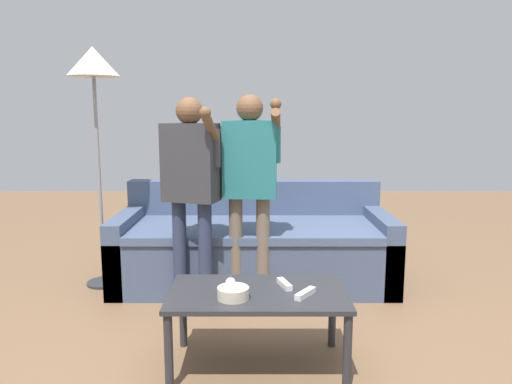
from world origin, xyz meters
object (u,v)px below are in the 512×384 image
(couch, at_px, (254,246))
(floor_lamp, at_px, (95,76))
(game_remote_nunchuk, at_px, (231,282))
(player_center, at_px, (250,175))
(player_left, at_px, (192,178))
(game_remote_wand_far, at_px, (306,293))
(coffee_table, at_px, (259,301))
(game_remote_wand_near, at_px, (285,284))
(snack_bowl, at_px, (234,293))

(couch, bearing_deg, floor_lamp, -175.25)
(game_remote_nunchuk, xyz_separation_m, player_center, (0.09, 0.83, 0.49))
(player_left, distance_m, game_remote_wand_far, 1.22)
(floor_lamp, xyz_separation_m, player_center, (1.18, -0.38, -0.71))
(couch, height_order, game_remote_nunchuk, couch)
(coffee_table, distance_m, game_remote_wand_far, 0.27)
(floor_lamp, relative_size, game_remote_wand_near, 12.16)
(player_center, bearing_deg, coffee_table, -86.36)
(snack_bowl, bearing_deg, game_remote_nunchuk, 97.63)
(player_left, bearing_deg, floor_lamp, 148.65)
(coffee_table, height_order, player_left, player_left)
(game_remote_wand_near, height_order, game_remote_wand_far, same)
(game_remote_nunchuk, xyz_separation_m, player_left, (-0.31, 0.74, 0.47))
(player_left, relative_size, game_remote_wand_near, 9.63)
(floor_lamp, bearing_deg, game_remote_wand_near, -41.34)
(coffee_table, bearing_deg, game_remote_wand_far, -16.40)
(coffee_table, height_order, game_remote_wand_far, game_remote_wand_far)
(snack_bowl, relative_size, game_remote_wand_near, 1.07)
(game_remote_wand_far, bearing_deg, snack_bowl, -175.29)
(game_remote_nunchuk, height_order, player_left, player_left)
(snack_bowl, bearing_deg, game_remote_wand_near, 31.83)
(snack_bowl, xyz_separation_m, floor_lamp, (-1.11, 1.39, 1.19))
(game_remote_nunchuk, xyz_separation_m, game_remote_wand_near, (0.30, -0.01, -0.01))
(player_left, height_order, game_remote_wand_far, player_left)
(couch, xyz_separation_m, snack_bowl, (-0.10, -1.49, 0.18))
(coffee_table, xyz_separation_m, game_remote_wand_far, (0.25, -0.07, 0.07))
(couch, relative_size, game_remote_nunchuk, 24.85)
(coffee_table, relative_size, floor_lamp, 0.51)
(coffee_table, distance_m, player_left, 1.08)
(player_center, bearing_deg, snack_bowl, -93.93)
(snack_bowl, height_order, floor_lamp, floor_lamp)
(game_remote_wand_near, distance_m, game_remote_wand_far, 0.17)
(floor_lamp, bearing_deg, game_remote_wand_far, -42.42)
(game_remote_nunchuk, bearing_deg, floor_lamp, 131.93)
(couch, bearing_deg, snack_bowl, -93.74)
(coffee_table, distance_m, game_remote_nunchuk, 0.18)
(snack_bowl, height_order, player_left, player_left)
(floor_lamp, relative_size, player_left, 1.26)
(snack_bowl, xyz_separation_m, game_remote_wand_near, (0.27, 0.17, -0.01))
(couch, distance_m, player_center, 0.82)
(game_remote_nunchuk, bearing_deg, player_center, 83.66)
(couch, distance_m, game_remote_wand_near, 1.34)
(snack_bowl, relative_size, player_center, 0.11)
(player_left, distance_m, game_remote_wand_near, 1.07)
(snack_bowl, distance_m, player_center, 1.12)
(game_remote_nunchuk, relative_size, player_left, 0.06)
(snack_bowl, relative_size, game_remote_nunchuk, 1.86)
(couch, relative_size, game_remote_wand_near, 14.26)
(player_left, bearing_deg, coffee_table, -60.56)
(floor_lamp, xyz_separation_m, game_remote_wand_near, (1.39, -1.22, -1.20))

